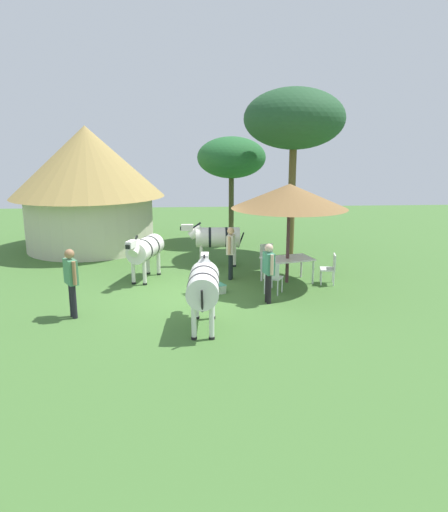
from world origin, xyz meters
The scene contains 16 objects.
ground_plane centered at (0.00, 0.00, 0.00)m, with size 36.00×36.00×0.00m, color #426D31.
thatched_hut centered at (-3.81, 6.30, 2.54)m, with size 5.81×5.81×4.68m.
shade_umbrella centered at (2.96, 1.05, 2.57)m, with size 3.36×3.36×2.93m.
patio_dining_table centered at (2.96, 1.05, 0.66)m, with size 1.62×1.20×0.74m.
patio_chair_near_lawn centered at (2.57, 2.24, 0.52)m, with size 0.55×0.54×0.90m.
patio_chair_near_hut centered at (2.34, -0.05, 0.52)m, with size 0.59×0.58×0.90m.
patio_chair_west_end centered at (4.20, 0.80, 0.52)m, with size 0.50×0.51×0.90m.
guest_beside_umbrella centered at (1.32, 1.50, 0.96)m, with size 0.30×0.56×1.60m.
guest_behind_table centered at (2.11, -0.76, 0.95)m, with size 0.27×0.56×1.57m.
standing_watcher centered at (-2.69, -1.51, 1.01)m, with size 0.42×0.52×1.68m.
striped_lounge_chair centered at (0.64, 0.17, 0.25)m, with size 0.96×0.83×0.63m.
zebra_nearest_camera centered at (-1.26, 1.60, 0.95)m, with size 1.05×2.09×1.48m.
zebra_by_umbrella centered at (0.96, 3.20, 0.95)m, with size 2.15×0.70×1.49m.
zebra_toward_hut centered at (0.40, -2.37, 1.02)m, with size 0.78×2.29×1.56m.
acacia_tree_behind_hut centered at (1.79, 7.13, 3.44)m, with size 2.77×2.77×4.29m.
acacia_tree_left_background centered at (3.76, 4.53, 4.84)m, with size 3.52×3.52×5.92m.
Camera 1 is at (0.18, -12.58, 4.12)m, focal length 33.74 mm.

